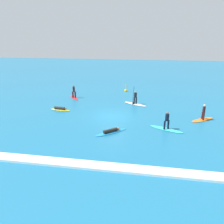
% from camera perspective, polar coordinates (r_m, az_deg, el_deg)
% --- Properties ---
extents(ground_plane, '(120.00, 120.00, 0.00)m').
position_cam_1_polar(ground_plane, '(23.13, 0.00, -1.16)').
color(ground_plane, '#1E6B93').
rests_on(ground_plane, ground).
extents(surfer_on_blue_board, '(2.90, 2.56, 0.39)m').
position_cam_1_polar(surfer_on_blue_board, '(19.23, -0.25, -5.27)').
color(surfer_on_blue_board, '#1E8CD1').
rests_on(surfer_on_blue_board, ground_plane).
extents(surfer_on_yellow_board, '(2.55, 0.86, 0.42)m').
position_cam_1_polar(surfer_on_yellow_board, '(25.73, -13.91, 0.81)').
color(surfer_on_yellow_board, yellow).
rests_on(surfer_on_yellow_board, ground_plane).
extents(surfer_on_orange_board, '(2.81, 2.30, 1.74)m').
position_cam_1_polar(surfer_on_orange_board, '(23.93, 23.47, -1.17)').
color(surfer_on_orange_board, orange).
rests_on(surfer_on_orange_board, ground_plane).
extents(surfer_on_red_board, '(2.25, 2.68, 1.85)m').
position_cam_1_polar(surfer_on_red_board, '(30.42, -10.28, 4.72)').
color(surfer_on_red_board, red).
rests_on(surfer_on_red_board, ground_plane).
extents(surfer_on_teal_board, '(3.25, 1.95, 1.78)m').
position_cam_1_polar(surfer_on_teal_board, '(20.39, 14.57, -3.46)').
color(surfer_on_teal_board, '#33C6CC').
rests_on(surfer_on_teal_board, ground_plane).
extents(surfer_on_white_board, '(3.20, 2.22, 2.40)m').
position_cam_1_polar(surfer_on_white_board, '(27.22, 6.31, 2.87)').
color(surfer_on_white_board, white).
rests_on(surfer_on_white_board, ground_plane).
extents(marker_buoy, '(0.49, 0.49, 1.28)m').
position_cam_1_polar(marker_buoy, '(33.76, 3.75, 5.91)').
color(marker_buoy, yellow).
rests_on(marker_buoy, ground_plane).
extents(wave_crest, '(17.51, 0.90, 0.18)m').
position_cam_1_polar(wave_crest, '(14.72, -6.17, -14.19)').
color(wave_crest, white).
rests_on(wave_crest, ground_plane).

